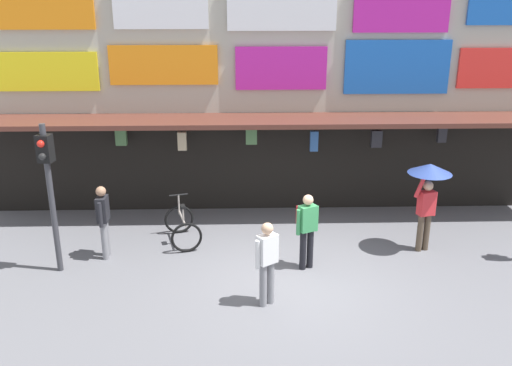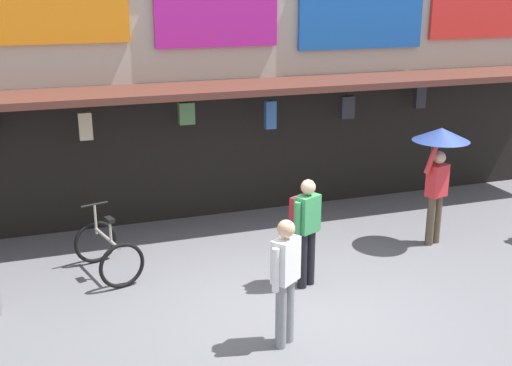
{
  "view_description": "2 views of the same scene",
  "coord_description": "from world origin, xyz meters",
  "px_view_note": "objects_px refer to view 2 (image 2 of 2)",
  "views": [
    {
      "loc": [
        -1.03,
        -10.14,
        5.66
      ],
      "look_at": [
        -0.7,
        1.6,
        1.56
      ],
      "focal_mm": 38.78,
      "sensor_mm": 36.0,
      "label": 1
    },
    {
      "loc": [
        -3.25,
        -7.62,
        4.38
      ],
      "look_at": [
        -0.06,
        1.61,
        1.34
      ],
      "focal_mm": 44.94,
      "sensor_mm": 36.0,
      "label": 2
    }
  ],
  "objects_px": {
    "pedestrian_in_purple": "(306,224)",
    "bicycle_parked": "(108,251)",
    "pedestrian_with_umbrella": "(440,153)",
    "pedestrian_in_white": "(285,276)"
  },
  "relations": [
    {
      "from": "pedestrian_in_purple",
      "to": "pedestrian_with_umbrella",
      "type": "bearing_deg",
      "value": 15.58
    },
    {
      "from": "pedestrian_with_umbrella",
      "to": "pedestrian_in_purple",
      "type": "bearing_deg",
      "value": -164.42
    },
    {
      "from": "bicycle_parked",
      "to": "pedestrian_in_purple",
      "type": "distance_m",
      "value": 3.13
    },
    {
      "from": "pedestrian_in_white",
      "to": "pedestrian_in_purple",
      "type": "distance_m",
      "value": 1.71
    },
    {
      "from": "bicycle_parked",
      "to": "pedestrian_with_umbrella",
      "type": "distance_m",
      "value": 5.71
    },
    {
      "from": "pedestrian_in_purple",
      "to": "bicycle_parked",
      "type": "bearing_deg",
      "value": 153.86
    },
    {
      "from": "pedestrian_in_white",
      "to": "pedestrian_with_umbrella",
      "type": "distance_m",
      "value": 4.36
    },
    {
      "from": "pedestrian_in_white",
      "to": "bicycle_parked",
      "type": "bearing_deg",
      "value": 123.52
    },
    {
      "from": "pedestrian_in_white",
      "to": "pedestrian_with_umbrella",
      "type": "height_order",
      "value": "pedestrian_with_umbrella"
    },
    {
      "from": "pedestrian_in_purple",
      "to": "pedestrian_with_umbrella",
      "type": "height_order",
      "value": "pedestrian_with_umbrella"
    }
  ]
}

